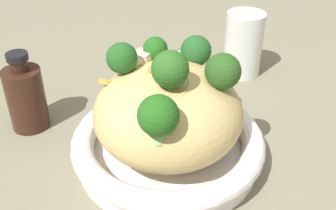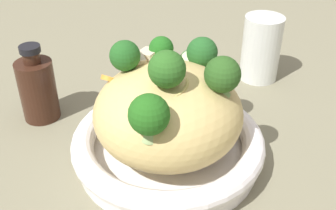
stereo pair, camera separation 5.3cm
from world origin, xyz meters
The scene contains 9 objects.
ground_plane centered at (0.00, 0.00, 0.00)m, with size 3.00×3.00×0.00m, color #78735A.
serving_bowl centered at (0.00, 0.00, 0.02)m, with size 0.26×0.26×0.05m.
noodle_heap centered at (0.00, 0.00, 0.08)m, with size 0.20×0.20×0.12m.
broccoli_florets centered at (0.01, 0.00, 0.14)m, with size 0.18×0.22×0.08m.
carrot_coins centered at (-0.04, 0.01, 0.13)m, with size 0.11×0.04×0.04m.
zucchini_slices centered at (-0.01, 0.06, 0.12)m, with size 0.07×0.11×0.06m.
chicken_chunks centered at (-0.05, 0.04, 0.13)m, with size 0.05×0.06×0.03m.
soy_sauce_bottle centered at (-0.22, 0.05, 0.05)m, with size 0.06×0.06×0.13m.
drinking_glass centered at (0.11, 0.27, 0.06)m, with size 0.07×0.07×0.12m.
Camera 1 is at (0.06, -0.44, 0.38)m, focal length 44.07 mm.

